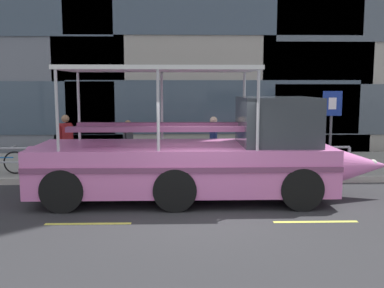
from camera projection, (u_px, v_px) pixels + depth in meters
The scene contains 11 objects.
ground_plane at pixel (201, 213), 10.05m from camera, with size 120.00×120.00×0.00m, color #2B2B2D.
sidewalk at pixel (193, 165), 15.59m from camera, with size 32.00×4.80×0.18m, color #99968E.
curb_edge at pixel (196, 180), 13.12m from camera, with size 32.00×0.18×0.18m, color #B2ADA3.
lane_centreline at pixel (203, 223), 9.33m from camera, with size 25.80×0.12×0.01m.
curb_guardrail at pixel (172, 156), 13.35m from camera, with size 10.86×0.09×0.87m.
parking_sign at pixel (331, 117), 13.75m from camera, with size 0.60×0.12×2.52m.
duck_tour_boat at pixel (204, 157), 11.21m from camera, with size 9.14×2.55×3.33m.
pedestrian_near_bow at pixel (296, 138), 15.00m from camera, with size 0.42×0.27×1.55m.
pedestrian_mid_left at pixel (213, 138), 14.11m from camera, with size 0.26×0.48×1.72m.
pedestrian_mid_right at pixel (128, 139), 14.82m from camera, with size 0.31×0.37×1.55m.
pedestrian_near_stern at pixel (66, 137), 14.14m from camera, with size 0.40×0.37×1.77m.
Camera 1 is at (-0.48, -9.75, 2.87)m, focal length 41.52 mm.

